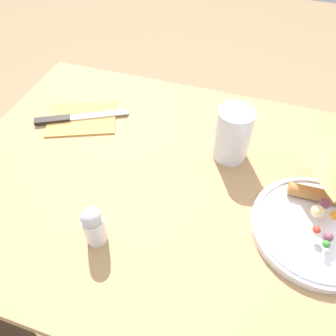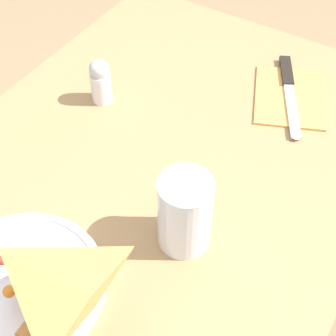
{
  "view_description": "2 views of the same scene",
  "coord_description": "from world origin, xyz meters",
  "px_view_note": "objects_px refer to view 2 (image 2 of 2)",
  "views": [
    {
      "loc": [
        -0.02,
        -0.39,
        1.22
      ],
      "look_at": [
        -0.14,
        -0.03,
        0.79
      ],
      "focal_mm": 35.0,
      "sensor_mm": 36.0,
      "label": 1
    },
    {
      "loc": [
        0.3,
        0.29,
        1.31
      ],
      "look_at": [
        -0.13,
        0.03,
        0.75
      ],
      "focal_mm": 55.0,
      "sensor_mm": 36.0,
      "label": 2
    }
  ],
  "objects_px": {
    "dining_table": "(108,273)",
    "milk_glass": "(185,214)",
    "plate_pizza": "(18,285)",
    "salt_shaker": "(100,81)",
    "napkin_folded": "(289,97)",
    "butter_knife": "(289,90)"
  },
  "relations": [
    {
      "from": "dining_table",
      "to": "milk_glass",
      "type": "relative_size",
      "value": 10.06
    },
    {
      "from": "plate_pizza",
      "to": "salt_shaker",
      "type": "relative_size",
      "value": 2.68
    },
    {
      "from": "milk_glass",
      "to": "salt_shaker",
      "type": "distance_m",
      "value": 0.32
    },
    {
      "from": "dining_table",
      "to": "milk_glass",
      "type": "xyz_separation_m",
      "value": [
        -0.05,
        0.1,
        0.17
      ]
    },
    {
      "from": "dining_table",
      "to": "plate_pizza",
      "type": "bearing_deg",
      "value": -13.9
    },
    {
      "from": "napkin_folded",
      "to": "butter_knife",
      "type": "distance_m",
      "value": 0.01
    },
    {
      "from": "dining_table",
      "to": "napkin_folded",
      "type": "distance_m",
      "value": 0.43
    },
    {
      "from": "milk_glass",
      "to": "salt_shaker",
      "type": "xyz_separation_m",
      "value": [
        -0.18,
        -0.27,
        -0.01
      ]
    },
    {
      "from": "salt_shaker",
      "to": "dining_table",
      "type": "bearing_deg",
      "value": 35.82
    },
    {
      "from": "butter_knife",
      "to": "salt_shaker",
      "type": "relative_size",
      "value": 2.45
    },
    {
      "from": "napkin_folded",
      "to": "butter_knife",
      "type": "relative_size",
      "value": 0.95
    },
    {
      "from": "butter_knife",
      "to": "milk_glass",
      "type": "bearing_deg",
      "value": -28.44
    },
    {
      "from": "butter_knife",
      "to": "plate_pizza",
      "type": "bearing_deg",
      "value": -42.49
    },
    {
      "from": "plate_pizza",
      "to": "napkin_folded",
      "type": "distance_m",
      "value": 0.55
    },
    {
      "from": "napkin_folded",
      "to": "butter_knife",
      "type": "xyz_separation_m",
      "value": [
        -0.01,
        -0.01,
        0.0
      ]
    },
    {
      "from": "milk_glass",
      "to": "butter_knife",
      "type": "bearing_deg",
      "value": 179.48
    },
    {
      "from": "dining_table",
      "to": "napkin_folded",
      "type": "xyz_separation_m",
      "value": [
        -0.4,
        0.11,
        0.12
      ]
    },
    {
      "from": "napkin_folded",
      "to": "milk_glass",
      "type": "bearing_deg",
      "value": -1.42
    },
    {
      "from": "milk_glass",
      "to": "butter_knife",
      "type": "relative_size",
      "value": 0.58
    },
    {
      "from": "milk_glass",
      "to": "plate_pizza",
      "type": "bearing_deg",
      "value": -37.74
    },
    {
      "from": "dining_table",
      "to": "milk_glass",
      "type": "distance_m",
      "value": 0.21
    },
    {
      "from": "dining_table",
      "to": "salt_shaker",
      "type": "height_order",
      "value": "salt_shaker"
    }
  ]
}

